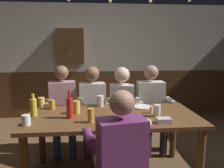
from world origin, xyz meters
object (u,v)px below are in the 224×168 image
object	(u,v)px
person_3	(151,103)
pint_glass_0	(91,116)
table_candle	(151,110)
wall_dart_cabinet	(70,46)
person_1	(93,106)
bottle_0	(70,107)
dining_table	(112,123)
pint_glass_1	(77,107)
person_2	(122,105)
pint_glass_7	(126,104)
plate_0	(138,122)
bottle_1	(33,107)
pint_glass_5	(157,111)
person_4	(119,151)
person_0	(63,106)
pint_glass_2	(100,101)
pint_glass_4	(52,104)
pint_glass_3	(41,103)
plate_1	(142,107)
pint_glass_6	(26,120)
condiment_caddy	(164,120)

from	to	relation	value
person_3	pint_glass_0	world-z (taller)	person_3
table_candle	wall_dart_cabinet	size ratio (longest dim) A/B	0.11
person_1	bottle_0	distance (m)	0.83
dining_table	wall_dart_cabinet	distance (m)	2.50
person_1	pint_glass_1	bearing A→B (deg)	69.29
person_2	wall_dart_cabinet	xyz separation A→B (m)	(-0.84, 1.58, 0.82)
pint_glass_7	plate_0	bearing A→B (deg)	-87.09
bottle_1	pint_glass_5	distance (m)	1.35
dining_table	person_4	xyz separation A→B (m)	(-0.01, -0.70, -0.00)
person_2	pint_glass_1	size ratio (longest dim) A/B	8.24
person_4	plate_0	xyz separation A→B (m)	(0.24, 0.41, 0.10)
person_0	plate_0	xyz separation A→B (m)	(0.85, -0.99, 0.08)
pint_glass_2	pint_glass_7	bearing A→B (deg)	-16.39
person_0	person_2	xyz separation A→B (m)	(0.83, -0.01, -0.01)
pint_glass_0	pint_glass_4	xyz separation A→B (m)	(-0.47, 0.53, -0.02)
bottle_0	pint_glass_1	xyz separation A→B (m)	(0.06, 0.15, -0.04)
person_0	pint_glass_3	world-z (taller)	person_0
pint_glass_1	bottle_0	bearing A→B (deg)	-112.02
plate_1	pint_glass_6	bearing A→B (deg)	-158.08
bottle_1	pint_glass_3	xyz separation A→B (m)	(0.01, 0.34, -0.04)
pint_glass_4	pint_glass_7	bearing A→B (deg)	-1.74
person_4	pint_glass_4	distance (m)	1.22
person_2	plate_0	distance (m)	0.98
pint_glass_5	dining_table	bearing A→B (deg)	166.86
person_4	wall_dart_cabinet	xyz separation A→B (m)	(-0.62, 2.96, 0.84)
condiment_caddy	person_4	bearing A→B (deg)	-143.06
plate_1	bottle_0	distance (m)	0.93
plate_1	pint_glass_2	distance (m)	0.53
pint_glass_0	pint_glass_6	world-z (taller)	pint_glass_0
person_3	bottle_0	distance (m)	1.36
pint_glass_3	pint_glass_7	bearing A→B (deg)	-6.02
person_3	wall_dart_cabinet	world-z (taller)	wall_dart_cabinet
person_3	pint_glass_7	bearing A→B (deg)	44.85
person_4	pint_glass_7	distance (m)	0.99
bottle_1	pint_glass_1	distance (m)	0.46
person_0	bottle_0	size ratio (longest dim) A/B	4.10
condiment_caddy	pint_glass_1	xyz separation A→B (m)	(-0.88, 0.40, 0.05)
pint_glass_7	bottle_0	bearing A→B (deg)	-152.81
person_1	table_candle	xyz separation A→B (m)	(0.65, -0.68, 0.12)
person_4	table_candle	xyz separation A→B (m)	(0.46, 0.70, 0.14)
plate_0	pint_glass_1	world-z (taller)	pint_glass_1
wall_dart_cabinet	plate_0	bearing A→B (deg)	-71.30
pint_glass_5	person_4	bearing A→B (deg)	-129.99
table_candle	pint_glass_5	bearing A→B (deg)	-74.59
pint_glass_2	pint_glass_6	world-z (taller)	pint_glass_2
person_1	pint_glass_0	size ratio (longest dim) A/B	8.46
person_3	pint_glass_7	size ratio (longest dim) A/B	12.03
pint_glass_1	table_candle	bearing A→B (deg)	-4.89
person_0	person_2	distance (m)	0.83
dining_table	wall_dart_cabinet	world-z (taller)	wall_dart_cabinet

